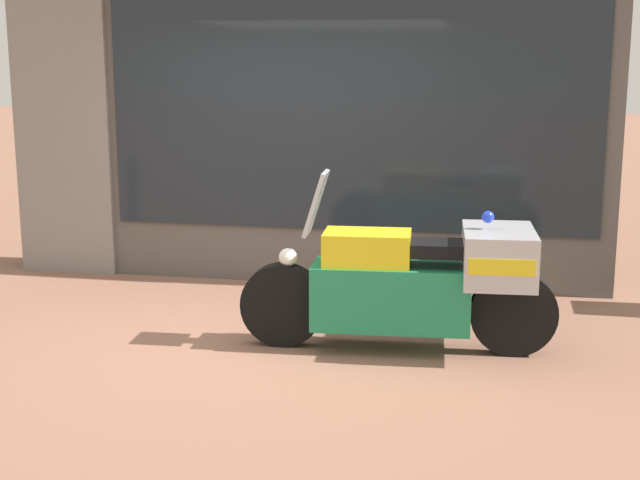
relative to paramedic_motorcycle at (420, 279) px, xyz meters
The scene contains 4 objects.
ground_plane 1.42m from the paramedic_motorcycle, behind, with size 60.00×60.00×0.00m, color #8E604C.
shop_building 2.97m from the paramedic_motorcycle, 131.11° to the left, with size 5.82×0.55×3.76m.
window_display 2.21m from the paramedic_motorcycle, 113.57° to the left, with size 4.37×0.30×1.78m.
paramedic_motorcycle is the anchor object (origin of this frame).
Camera 1 is at (1.85, -6.37, 2.15)m, focal length 50.00 mm.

